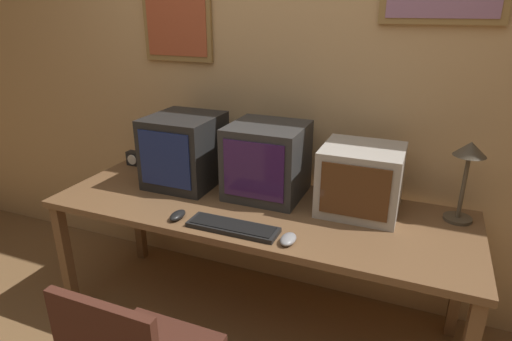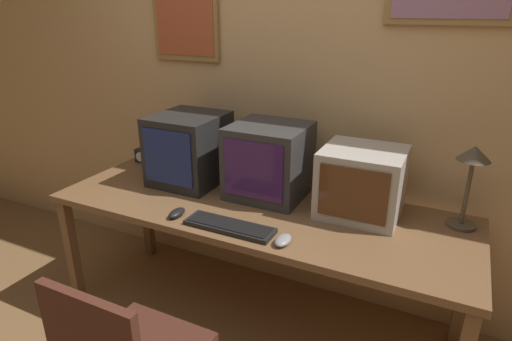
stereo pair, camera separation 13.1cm
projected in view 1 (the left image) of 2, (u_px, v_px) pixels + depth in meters
wall_back at (289, 86)px, 2.49m from camera, size 8.00×0.08×2.60m
desk at (256, 218)px, 2.28m from camera, size 2.20×0.77×0.76m
monitor_left at (185, 150)px, 2.48m from camera, size 0.38×0.42×0.41m
monitor_center at (267, 160)px, 2.33m from camera, size 0.40×0.40×0.40m
monitor_right at (361, 179)px, 2.15m from camera, size 0.39×0.37×0.34m
keyboard_main at (233, 227)px, 2.02m from camera, size 0.44×0.13×0.03m
mouse_near_keyboard at (288, 239)px, 1.90m from camera, size 0.07×0.11×0.04m
mouse_far_corner at (178, 215)px, 2.12m from camera, size 0.06×0.11×0.04m
desk_clock at (135, 158)px, 2.82m from camera, size 0.10×0.06×0.09m
desk_lamp at (468, 163)px, 2.00m from camera, size 0.15×0.15×0.40m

